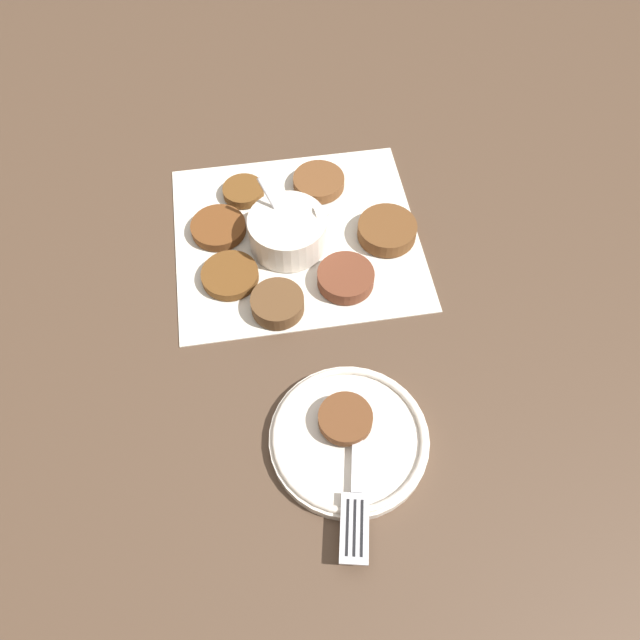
{
  "coord_description": "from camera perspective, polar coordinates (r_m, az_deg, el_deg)",
  "views": [
    {
      "loc": [
        -0.12,
        -0.53,
        0.66
      ],
      "look_at": [
        0.01,
        -0.14,
        0.02
      ],
      "focal_mm": 35.0,
      "sensor_mm": 36.0,
      "label": 1
    }
  ],
  "objects": [
    {
      "name": "fritter_0",
      "position": [
        0.85,
        6.14,
        8.15
      ],
      "size": [
        0.08,
        0.08,
        0.02
      ],
      "color": "brown",
      "rests_on": "napkin"
    },
    {
      "name": "fritter_3",
      "position": [
        0.82,
        -8.23,
        4.06
      ],
      "size": [
        0.07,
        0.07,
        0.01
      ],
      "color": "brown",
      "rests_on": "napkin"
    },
    {
      "name": "fritter_6",
      "position": [
        0.8,
        2.36,
        3.87
      ],
      "size": [
        0.07,
        0.07,
        0.02
      ],
      "color": "brown",
      "rests_on": "napkin"
    },
    {
      "name": "fritter_5",
      "position": [
        0.78,
        -3.91,
        1.51
      ],
      "size": [
        0.07,
        0.07,
        0.02
      ],
      "color": "brown",
      "rests_on": "napkin"
    },
    {
      "name": "sauce_bowl",
      "position": [
        0.84,
        -2.95,
        8.1
      ],
      "size": [
        0.11,
        0.1,
        0.08
      ],
      "color": "silver",
      "rests_on": "napkin"
    },
    {
      "name": "fork",
      "position": [
        0.67,
        3.25,
        -15.43
      ],
      "size": [
        0.08,
        0.18,
        0.0
      ],
      "color": "silver",
      "rests_on": "serving_plate"
    },
    {
      "name": "fritter_2",
      "position": [
        0.92,
        -0.12,
        12.52
      ],
      "size": [
        0.07,
        0.07,
        0.02
      ],
      "color": "brown",
      "rests_on": "napkin"
    },
    {
      "name": "fritter_4",
      "position": [
        0.91,
        -7.02,
        11.62
      ],
      "size": [
        0.06,
        0.06,
        0.01
      ],
      "color": "brown",
      "rests_on": "napkin"
    },
    {
      "name": "fritter_1",
      "position": [
        0.87,
        -9.27,
        8.34
      ],
      "size": [
        0.07,
        0.07,
        0.01
      ],
      "color": "brown",
      "rests_on": "napkin"
    },
    {
      "name": "napkin",
      "position": [
        0.86,
        -2.15,
        7.67
      ],
      "size": [
        0.37,
        0.35,
        0.0
      ],
      "color": "silver",
      "rests_on": "ground_plane"
    },
    {
      "name": "serving_plate",
      "position": [
        0.7,
        2.67,
        -10.75
      ],
      "size": [
        0.18,
        0.18,
        0.02
      ],
      "color": "silver",
      "rests_on": "ground_plane"
    },
    {
      "name": "fritter_on_plate",
      "position": [
        0.69,
        2.33,
        -8.99
      ],
      "size": [
        0.06,
        0.06,
        0.01
      ],
      "color": "brown",
      "rests_on": "serving_plate"
    },
    {
      "name": "ground_plane",
      "position": [
        0.85,
        -3.52,
        6.77
      ],
      "size": [
        4.0,
        4.0,
        0.0
      ],
      "primitive_type": "plane",
      "color": "#4C3828"
    }
  ]
}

